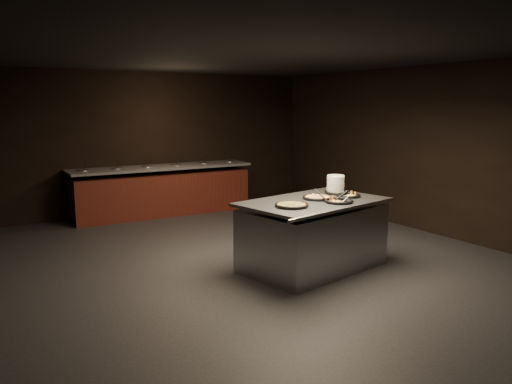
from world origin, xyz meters
TOP-DOWN VIEW (x-y plane):
  - room at (0.00, 0.00)m, footprint 7.02×8.02m
  - salad_bar at (0.00, 3.56)m, footprint 3.70×0.83m
  - serving_counter at (0.55, -0.78)m, footprint 2.16×1.62m
  - plate_stack at (1.21, -0.44)m, footprint 0.25×0.25m
  - pan_veggie_whole at (0.04, -0.98)m, footprint 0.43×0.43m
  - pan_cheese_whole at (0.66, -0.71)m, footprint 0.41×0.41m
  - pan_cheese_slices_a at (1.18, -0.52)m, footprint 0.38×0.38m
  - pan_cheese_slices_b at (0.74, -1.07)m, footprint 0.38×0.38m
  - pan_veggie_slices at (1.14, -0.80)m, footprint 0.34×0.34m
  - server_left at (0.59, -0.78)m, footprint 0.12×0.30m
  - server_right at (0.79, -1.12)m, footprint 0.32×0.09m

SIDE VIEW (x-z plane):
  - salad_bar at x=0.00m, z-range -0.15..1.03m
  - serving_counter at x=0.55m, z-range -0.02..0.92m
  - pan_cheese_slices_b at x=0.74m, z-range 0.94..0.98m
  - pan_cheese_slices_a at x=1.18m, z-range 0.94..0.98m
  - pan_veggie_slices at x=1.14m, z-range 0.94..0.98m
  - pan_cheese_whole at x=0.66m, z-range 0.94..0.98m
  - pan_veggie_whole at x=0.04m, z-range 0.94..0.98m
  - server_left at x=0.59m, z-range 0.93..1.08m
  - server_right at x=0.79m, z-range 0.94..1.09m
  - plate_stack at x=1.21m, z-range 0.94..1.19m
  - room at x=0.00m, z-range -0.01..2.91m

